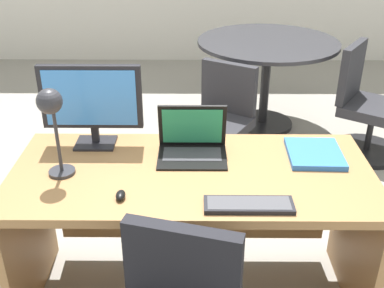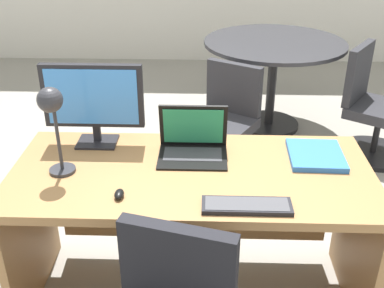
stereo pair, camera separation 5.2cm
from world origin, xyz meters
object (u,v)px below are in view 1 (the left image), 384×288
Objects in this scene: monitor at (91,100)px; laptop at (193,139)px; meeting_chair_far at (218,131)px; meeting_table at (267,62)px; desk_lamp at (52,113)px; meeting_chair_near at (365,112)px; book at (314,153)px; keyboard at (249,205)px; desk at (192,202)px; mouse at (121,195)px.

laptop is (0.50, -0.08, -0.17)m from monitor.
monitor is at bearing -122.76° from meeting_chair_far.
meeting_table is (0.63, 1.91, -0.23)m from laptop.
desk_lamp is 2.66m from meeting_chair_near.
book is 0.34× the size of meeting_chair_near.
book reaches higher than keyboard.
desk is 5.60× the size of book.
laptop is 0.28× the size of meeting_table.
meeting_chair_far is at bearing 57.24° from monitor.
laptop is 1.25m from meeting_chair_far.
mouse is (0.20, -0.49, -0.23)m from monitor.
keyboard is 2.41m from meeting_table.
meeting_chair_far is (0.78, 1.36, -0.74)m from desk_lamp.
meeting_chair_near is (1.86, 1.33, -0.64)m from monitor.
meeting_chair_far is (0.48, 1.54, -0.45)m from mouse.
book is (0.89, 0.37, -0.00)m from mouse.
desk_lamp is (-0.30, 0.18, 0.29)m from mouse.
laptop is 0.91× the size of keyboard.
mouse is at bearing -132.50° from meeting_chair_near.
laptop is 0.68m from desk_lamp.
meeting_table is at bearing 68.13° from mouse.
keyboard is at bearing -15.94° from desk_lamp.
meeting_chair_far is at bearing -166.69° from meeting_chair_near.
meeting_chair_near is at bearing 35.54° from monitor.
book is at bearing 9.33° from desk_lamp.
desk_lamp is (-0.10, -0.31, 0.07)m from monitor.
meeting_table is (0.93, 2.31, -0.17)m from mouse.
desk_lamp is 2.51m from meeting_table.
desk_lamp reaches higher than laptop.
book is at bearing -118.15° from meeting_chair_near.
meeting_table is at bearing 58.35° from monitor.
meeting_table is (1.12, 1.83, -0.40)m from monitor.
monitor is 0.94m from keyboard.
mouse reaches higher than keyboard.
book is at bearing 9.48° from desk.
meeting_chair_far is at bearing 81.80° from desk.
laptop is at bearing -9.34° from monitor.
book is 0.38× the size of meeting_chair_far.
keyboard is 0.42× the size of meeting_chair_near.
meeting_chair_near is at bearing 13.31° from meeting_chair_far.
monitor reaches higher than meeting_chair_far.
book is at bearing 50.02° from keyboard.
monitor is at bearing 170.66° from laptop.
meeting_chair_near is 1.22m from meeting_chair_far.
meeting_chair_far reaches higher than meeting_table.
laptop is 4.62× the size of mouse.
meeting_table is at bearing 88.99° from book.
meeting_chair_near is at bearing -33.73° from meeting_table.
desk is at bearing -91.72° from laptop.
meeting_chair_far is (0.18, 1.13, -0.51)m from laptop.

